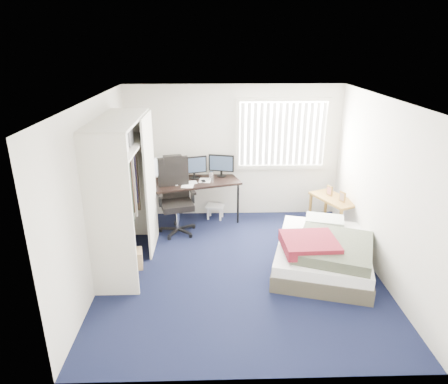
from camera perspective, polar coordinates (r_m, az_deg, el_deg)
name	(u,v)px	position (r m, az deg, el deg)	size (l,w,h in m)	color
ground	(240,269)	(6.12, 2.29, -10.88)	(4.20, 4.20, 0.00)	black
room_shell	(241,173)	(5.48, 2.51, 2.69)	(4.20, 4.20, 4.20)	silver
window_assembly	(282,134)	(7.53, 8.33, 8.18)	(1.72, 0.09, 1.32)	white
closet	(124,179)	(5.91, -14.09, 1.80)	(0.64, 1.84, 2.22)	beige
desk	(193,179)	(7.36, -4.45, 1.82)	(1.80, 1.20, 1.27)	black
office_chair	(176,203)	(7.11, -6.87, -1.63)	(0.78, 0.78, 1.36)	black
footstool	(215,208)	(7.66, -1.28, -2.34)	(0.38, 0.34, 0.27)	white
nightstand	(334,201)	(7.35, 15.41, -1.31)	(0.77, 1.00, 0.79)	brown
bed	(323,252)	(6.20, 14.02, -8.29)	(1.79, 2.10, 0.60)	#3D392C
pine_box	(130,259)	(6.25, -13.24, -9.32)	(0.36, 0.27, 0.27)	tan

